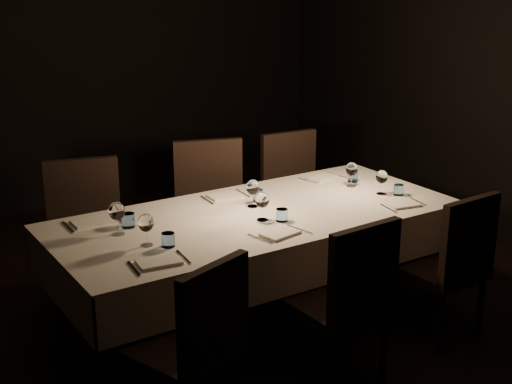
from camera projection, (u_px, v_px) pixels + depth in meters
room at (256, 94)px, 4.15m from camera, size 5.01×6.01×3.01m
dining_table at (256, 225)px, 4.40m from camera, size 2.52×1.12×0.76m
chair_near_left at (197, 340)px, 3.38m from camera, size 0.57×0.57×0.94m
place_setting_near_left at (155, 239)px, 3.78m from camera, size 0.33×0.40×0.18m
chair_near_center at (348, 296)px, 3.81m from camera, size 0.48×0.48×0.96m
place_setting_near_center at (272, 214)px, 4.16m from camera, size 0.33×0.40×0.18m
chair_near_right at (452, 260)px, 4.29m from camera, size 0.47×0.47×0.94m
place_setting_near_right at (392, 188)px, 4.65m from camera, size 0.31×0.39×0.17m
chair_far_left at (86, 231)px, 4.68m from camera, size 0.59×0.59×1.01m
place_setting_far_left at (112, 217)px, 4.09m from camera, size 0.35×0.41×0.19m
chair_far_center at (212, 208)px, 5.07m from camera, size 0.63×0.63×1.04m
place_setting_far_center at (245, 192)px, 4.56m from camera, size 0.32×0.40×0.18m
chair_far_right at (296, 191)px, 5.55m from camera, size 0.51×0.51×0.99m
place_setting_far_right at (343, 174)px, 4.97m from camera, size 0.32×0.40×0.17m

